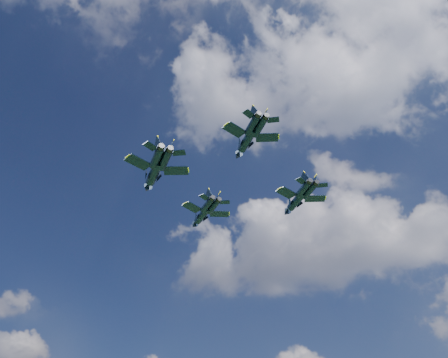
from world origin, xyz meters
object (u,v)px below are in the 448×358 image
jet_lead (202,215)px  jet_right (296,201)px  jet_slot (246,141)px  jet_left (154,174)px

jet_lead → jet_right: (22.92, 0.48, -1.21)m
jet_lead → jet_slot: size_ratio=1.05×
jet_left → jet_slot: bearing=-47.7°
jet_left → jet_right: 33.08m
jet_right → jet_slot: (-3.00, -25.05, -1.14)m
jet_left → jet_slot: jet_slot is taller
jet_right → jet_left: bearing=-176.3°
jet_slot → jet_right: bearing=42.3°
jet_lead → jet_left: jet_lead is taller
jet_lead → jet_slot: (19.92, -24.56, -2.35)m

